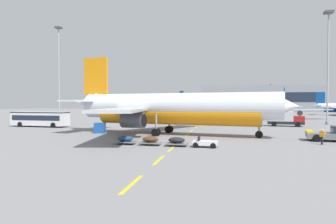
{
  "coord_description": "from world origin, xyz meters",
  "views": [
    {
      "loc": [
        23.05,
        -20.98,
        4.61
      ],
      "look_at": [
        15.09,
        22.14,
        3.38
      ],
      "focal_mm": 31.24,
      "sensor_mm": 36.0,
      "label": 1
    }
  ],
  "objects": [
    {
      "name": "airliner_foreground",
      "position": [
        15.7,
        21.89,
        3.95
      ],
      "size": [
        34.69,
        34.02,
        12.2
      ],
      "color": "silver",
      "rests_on": "ground"
    },
    {
      "name": "apron_light_mast_far",
      "position": [
        46.1,
        49.2,
        15.56
      ],
      "size": [
        1.8,
        1.8,
        25.03
      ],
      "color": "slate",
      "rests_on": "ground"
    },
    {
      "name": "uld_cargo_container",
      "position": [
        4.12,
        22.27,
        0.8
      ],
      "size": [
        1.87,
        1.84,
        1.6
      ],
      "color": "#194C9E",
      "rests_on": "ground"
    },
    {
      "name": "apron_shuttle_bus",
      "position": [
        -12.75,
        31.7,
        1.75
      ],
      "size": [
        12.21,
        3.76,
        3.0
      ],
      "color": "silver",
      "rests_on": "ground"
    },
    {
      "name": "fuel_service_truck",
      "position": [
        35.69,
        42.17,
        1.65
      ],
      "size": [
        7.29,
        3.48,
        3.14
      ],
      "color": "black",
      "rests_on": "ground"
    },
    {
      "name": "baggage_train",
      "position": [
        16.76,
        10.41,
        0.53
      ],
      "size": [
        11.67,
        2.36,
        1.14
      ],
      "color": "silver",
      "rests_on": "ground"
    },
    {
      "name": "ground_crew_worker",
      "position": [
        34.18,
        14.42,
        1.01
      ],
      "size": [
        0.5,
        0.62,
        1.77
      ],
      "color": "#232328",
      "rests_on": "ground"
    },
    {
      "name": "airliner_far_center",
      "position": [
        42.93,
        76.86,
        2.98
      ],
      "size": [
        25.38,
        26.0,
        9.19
      ],
      "color": "silver",
      "rests_on": "ground"
    },
    {
      "name": "pushback_tug",
      "position": [
        36.75,
        17.9,
        0.9
      ],
      "size": [
        6.4,
        3.98,
        2.08
      ],
      "color": "slate",
      "rests_on": "ground"
    },
    {
      "name": "airliner_mid_left",
      "position": [
        1.71,
        104.2,
        3.18
      ],
      "size": [
        24.82,
        26.38,
        9.83
      ],
      "color": "silver",
      "rests_on": "ground"
    },
    {
      "name": "ground",
      "position": [
        40.0,
        40.0,
        0.0
      ],
      "size": [
        400.0,
        400.0,
        0.0
      ],
      "primitive_type": "plane",
      "color": "slate"
    },
    {
      "name": "apron_light_mast_near",
      "position": [
        -26.68,
        62.09,
        17.36
      ],
      "size": [
        1.8,
        1.8,
        28.36
      ],
      "color": "slate",
      "rests_on": "ground"
    },
    {
      "name": "terminal_satellite",
      "position": [
        44.93,
        165.39,
        7.61
      ],
      "size": [
        68.0,
        25.1,
        16.79
      ],
      "color": "gray",
      "rests_on": "ground"
    },
    {
      "name": "apron_paint_markings",
      "position": [
        18.0,
        38.54,
        0.0
      ],
      "size": [
        8.0,
        96.4,
        0.01
      ],
      "color": "yellow",
      "rests_on": "ground"
    }
  ]
}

